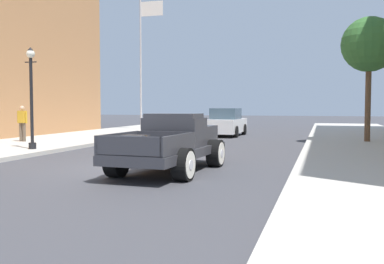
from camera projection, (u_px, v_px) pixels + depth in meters
ground_plane at (134, 168)px, 12.93m from camera, size 140.00×140.00×0.00m
hotrod_truck_gunmetal at (173, 143)px, 12.35m from camera, size 2.36×5.01×1.58m
car_background_white at (226, 123)px, 26.54m from camera, size 1.91×4.32×1.65m
pedestrian_sidewalk_left at (22, 121)px, 20.51m from camera, size 0.53×0.22×1.65m
street_lamp_near at (31, 90)px, 16.84m from camera, size 0.50×0.32×3.85m
flagpole at (144, 49)px, 31.08m from camera, size 1.74×0.16×9.16m
street_tree_second at (369, 45)px, 20.36m from camera, size 2.51×2.51×5.71m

